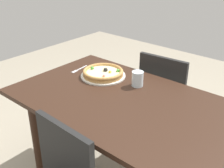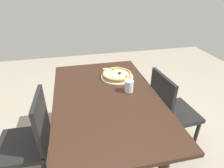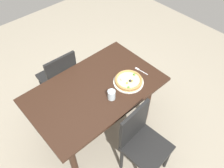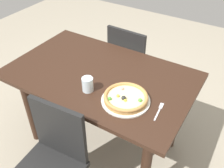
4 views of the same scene
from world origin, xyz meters
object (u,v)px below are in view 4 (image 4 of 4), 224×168
at_px(chair_near, 51,163).
at_px(fork, 159,110).
at_px(plate, 126,100).
at_px(pizza, 126,97).
at_px(chair_far, 131,63).
at_px(dining_table, 101,87).
at_px(drinking_glass, 88,84).

relative_size(chair_near, fork, 5.24).
bearing_deg(plate, pizza, -95.87).
xyz_separation_m(chair_far, pizza, (0.37, -0.80, 0.31)).
xyz_separation_m(chair_near, plate, (0.26, 0.47, 0.29)).
distance_m(chair_near, fork, 0.75).
height_order(pizza, fork, pizza).
height_order(chair_near, pizza, chair_near).
xyz_separation_m(dining_table, drinking_glass, (0.04, -0.20, 0.18)).
relative_size(chair_near, plate, 2.76).
bearing_deg(chair_near, dining_table, -90.07).
height_order(dining_table, pizza, pizza).
xyz_separation_m(dining_table, fork, (0.53, -0.13, 0.13)).
bearing_deg(fork, drinking_glass, 92.18).
bearing_deg(drinking_glass, chair_near, -88.87).
distance_m(chair_near, pizza, 0.62).
distance_m(plate, drinking_glass, 0.28).
bearing_deg(dining_table, chair_near, -85.81).
height_order(plate, pizza, pizza).
height_order(plate, fork, plate).
relative_size(fork, drinking_glass, 1.65).
bearing_deg(plate, fork, 8.89).
xyz_separation_m(plate, fork, (0.22, 0.03, -0.00)).
bearing_deg(fork, plate, 92.68).
height_order(dining_table, drinking_glass, drinking_glass).
relative_size(pizza, drinking_glass, 2.84).
bearing_deg(pizza, plate, 84.13).
distance_m(dining_table, pizza, 0.38).
bearing_deg(plate, drinking_glass, -172.01).
bearing_deg(drinking_glass, fork, 8.39).
bearing_deg(chair_far, chair_near, -83.02).
bearing_deg(drinking_glass, plate, 7.99).
xyz_separation_m(chair_far, fork, (0.59, -0.77, 0.29)).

